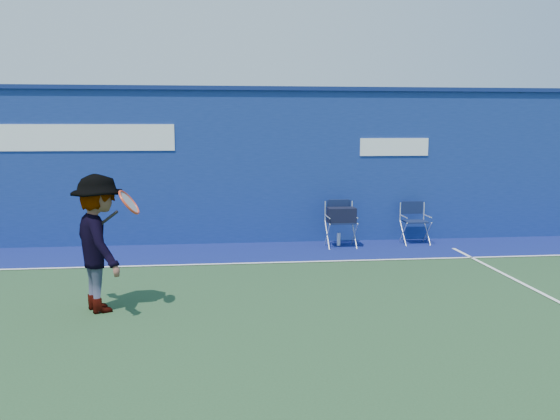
{
  "coord_description": "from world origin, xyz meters",
  "views": [
    {
      "loc": [
        -0.01,
        -6.6,
        2.31
      ],
      "look_at": [
        1.02,
        2.6,
        1.0
      ],
      "focal_mm": 38.0,
      "sensor_mm": 36.0,
      "label": 1
    }
  ],
  "objects": [
    {
      "name": "directors_chair_right",
      "position": [
        3.94,
        4.58,
        0.26
      ],
      "size": [
        0.49,
        0.44,
        0.82
      ],
      "color": "silver",
      "rests_on": "ground"
    },
    {
      "name": "ground",
      "position": [
        0.0,
        0.0,
        0.0
      ],
      "size": [
        80.0,
        80.0,
        0.0
      ],
      "primitive_type": "plane",
      "color": "#234324",
      "rests_on": "ground"
    },
    {
      "name": "water_bottle",
      "position": [
        2.39,
        4.52,
        0.13
      ],
      "size": [
        0.07,
        0.07,
        0.26
      ],
      "primitive_type": "cylinder",
      "color": "silver",
      "rests_on": "ground"
    },
    {
      "name": "court_lines",
      "position": [
        0.0,
        0.6,
        0.01
      ],
      "size": [
        24.0,
        12.0,
        0.01
      ],
      "color": "white",
      "rests_on": "out_of_bounds_strip"
    },
    {
      "name": "tennis_player",
      "position": [
        -1.45,
        0.86,
        0.87
      ],
      "size": [
        1.08,
        1.29,
        1.73
      ],
      "color": "#EA4738",
      "rests_on": "ground"
    },
    {
      "name": "out_of_bounds_strip",
      "position": [
        0.0,
        4.1,
        0.0
      ],
      "size": [
        24.0,
        1.8,
        0.01
      ],
      "primitive_type": "cube",
      "color": "navy",
      "rests_on": "ground"
    },
    {
      "name": "stadium_wall",
      "position": [
        -0.0,
        5.2,
        1.55
      ],
      "size": [
        24.0,
        0.5,
        3.08
      ],
      "color": "navy",
      "rests_on": "ground"
    },
    {
      "name": "directors_chair_left",
      "position": [
        2.4,
        4.41,
        0.38
      ],
      "size": [
        0.53,
        0.49,
        0.9
      ],
      "color": "silver",
      "rests_on": "ground"
    }
  ]
}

